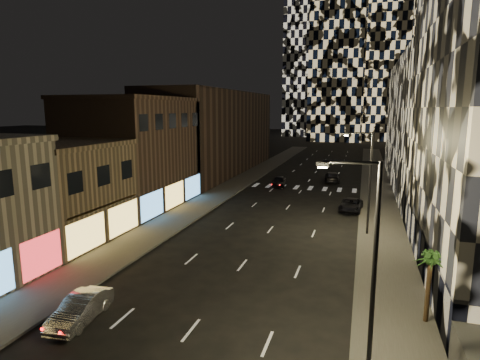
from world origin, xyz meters
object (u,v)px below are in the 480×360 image
Objects in this scene: streetlight_far at (367,176)px; car_dark_oncoming at (332,177)px; car_dark_midlane at (279,181)px; car_dark_rightlane at (351,205)px; car_silver_parked at (80,309)px; streetlight_near at (369,254)px; palm_tree at (430,264)px.

streetlight_far reaches higher than car_dark_oncoming.
car_dark_rightlane is (10.41, -11.42, -0.09)m from car_dark_midlane.
car_silver_parked is at bearing -110.08° from car_dark_rightlane.
streetlight_far is 2.00× the size of car_dark_midlane.
car_dark_rightlane is (-1.44, 28.28, -4.67)m from streetlight_near.
car_silver_parked is 39.70m from car_dark_midlane.
car_silver_parked is at bearing 179.71° from streetlight_near.
car_dark_rightlane is 1.28× the size of palm_tree.
streetlight_near is 46.44m from car_dark_oncoming.
streetlight_far is 24.94m from car_silver_parked.
car_silver_parked is 0.88× the size of car_dark_rightlane.
car_dark_oncoming is 1.07× the size of car_dark_rightlane.
palm_tree is at bearing -74.02° from car_dark_midlane.
car_dark_oncoming is at bearing 96.03° from streetlight_near.
car_dark_oncoming is (-4.85, 45.96, -4.60)m from streetlight_near.
streetlight_near is 2.35× the size of palm_tree.
car_silver_parked is 30.99m from car_dark_rightlane.
car_dark_midlane is (2.41, 39.63, 0.06)m from car_silver_parked.
streetlight_far reaches higher than car_dark_rightlane.
car_dark_midlane is (-11.85, 39.70, -4.58)m from streetlight_near.
palm_tree is (17.41, 5.18, 2.60)m from car_silver_parked.
streetlight_near reaches higher than palm_tree.
car_dark_oncoming is 41.56m from palm_tree.
car_dark_oncoming is 18.00m from car_dark_rightlane.
car_dark_rightlane is at bearing 101.26° from palm_tree.
streetlight_near is 6.45m from palm_tree.
car_dark_midlane is at bearing 106.63° from streetlight_near.
car_dark_rightlane is at bearing 60.04° from car_silver_parked.
car_dark_midlane is at bearing 113.53° from palm_tree.
streetlight_near is at bearing 90.06° from car_dark_oncoming.
car_silver_parked is 46.84m from car_dark_oncoming.
car_silver_parked is at bearing 72.44° from car_dark_oncoming.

